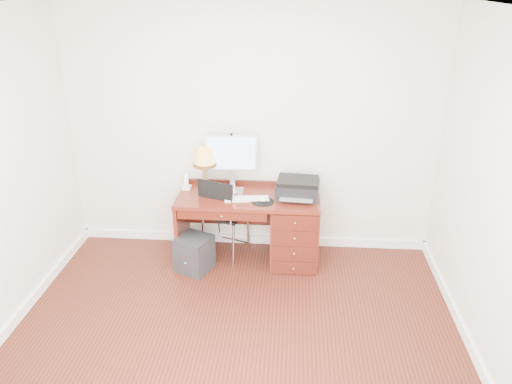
# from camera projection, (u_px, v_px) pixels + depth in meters

# --- Properties ---
(ground) EXTENTS (4.00, 4.00, 0.00)m
(ground) POSITION_uv_depth(u_px,v_px,m) (234.00, 342.00, 4.29)
(ground) COLOR #36130C
(ground) RESTS_ON ground
(room_shell) EXTENTS (4.00, 4.00, 4.00)m
(room_shell) POSITION_uv_depth(u_px,v_px,m) (241.00, 294.00, 4.85)
(room_shell) COLOR silver
(room_shell) RESTS_ON ground
(desk) EXTENTS (1.50, 0.67, 0.75)m
(desk) POSITION_uv_depth(u_px,v_px,m) (278.00, 225.00, 5.38)
(desk) COLOR #5E1D13
(desk) RESTS_ON ground
(monitor) EXTENTS (0.54, 0.19, 0.62)m
(monitor) POSITION_uv_depth(u_px,v_px,m) (232.00, 156.00, 5.26)
(monitor) COLOR silver
(monitor) RESTS_ON desk
(keyboard) EXTENTS (0.47, 0.18, 0.02)m
(keyboard) POSITION_uv_depth(u_px,v_px,m) (247.00, 199.00, 5.18)
(keyboard) COLOR white
(keyboard) RESTS_ON desk
(mouse_pad) EXTENTS (0.24, 0.24, 0.05)m
(mouse_pad) POSITION_uv_depth(u_px,v_px,m) (262.00, 201.00, 5.13)
(mouse_pad) COLOR black
(mouse_pad) RESTS_ON desk
(printer) EXTENTS (0.47, 0.38, 0.20)m
(printer) POSITION_uv_depth(u_px,v_px,m) (298.00, 188.00, 5.22)
(printer) COLOR black
(printer) RESTS_ON desk
(leg_lamp) EXTENTS (0.24, 0.24, 0.50)m
(leg_lamp) POSITION_uv_depth(u_px,v_px,m) (205.00, 160.00, 5.23)
(leg_lamp) COLOR black
(leg_lamp) RESTS_ON desk
(phone) EXTENTS (0.09, 0.09, 0.18)m
(phone) POSITION_uv_depth(u_px,v_px,m) (187.00, 185.00, 5.42)
(phone) COLOR white
(phone) RESTS_ON desk
(pen_cup) EXTENTS (0.08, 0.08, 0.10)m
(pen_cup) POSITION_uv_depth(u_px,v_px,m) (281.00, 187.00, 5.37)
(pen_cup) COLOR black
(pen_cup) RESTS_ON desk
(chair) EXTENTS (0.56, 0.57, 0.94)m
(chair) POSITION_uv_depth(u_px,v_px,m) (224.00, 209.00, 5.38)
(chair) COLOR black
(chair) RESTS_ON ground
(equipment_box) EXTENTS (0.43, 0.43, 0.38)m
(equipment_box) POSITION_uv_depth(u_px,v_px,m) (194.00, 253.00, 5.27)
(equipment_box) COLOR black
(equipment_box) RESTS_ON ground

